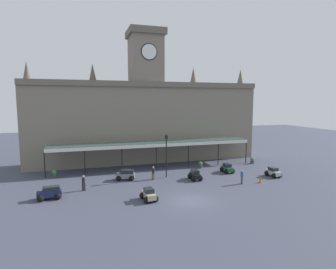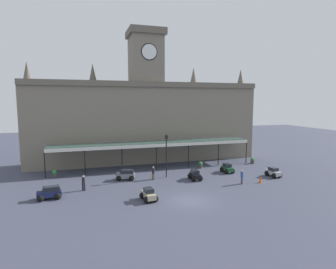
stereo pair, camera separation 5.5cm
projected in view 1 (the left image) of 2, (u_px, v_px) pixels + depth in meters
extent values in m
plane|color=#3E4253|center=(190.00, 201.00, 26.82)|extent=(140.00, 140.00, 0.00)
cube|color=slate|center=(146.00, 122.00, 44.23)|extent=(35.82, 5.31, 12.51)
cube|color=#685F52|center=(150.00, 84.00, 40.86)|extent=(35.82, 0.30, 0.80)
cube|color=slate|center=(146.00, 60.00, 43.06)|extent=(4.80, 4.80, 6.95)
cube|color=#61594D|center=(145.00, 33.00, 42.58)|extent=(5.50, 5.50, 1.00)
cylinder|color=white|center=(149.00, 52.00, 40.62)|extent=(2.20, 0.12, 2.20)
cylinder|color=black|center=(149.00, 52.00, 40.66)|extent=(2.46, 0.06, 2.46)
cone|color=#5B5448|center=(27.00, 71.00, 38.36)|extent=(1.10, 1.10, 2.60)
cone|color=#5B5448|center=(93.00, 73.00, 40.96)|extent=(1.10, 1.10, 2.60)
cone|color=#5B5448|center=(193.00, 76.00, 45.68)|extent=(1.10, 1.10, 2.60)
cone|color=#5B5448|center=(240.00, 77.00, 48.28)|extent=(1.10, 1.10, 2.60)
cube|color=#38564C|center=(154.00, 143.00, 39.93)|extent=(28.93, 3.20, 0.16)
cube|color=silver|center=(157.00, 146.00, 38.44)|extent=(28.93, 0.12, 0.44)
cylinder|color=black|center=(45.00, 164.00, 34.54)|extent=(0.14, 0.14, 3.57)
cylinder|color=black|center=(85.00, 162.00, 35.95)|extent=(0.14, 0.14, 3.57)
cylinder|color=black|center=(122.00, 159.00, 37.37)|extent=(0.14, 0.14, 3.57)
cylinder|color=black|center=(156.00, 157.00, 38.78)|extent=(0.14, 0.14, 3.57)
cylinder|color=black|center=(188.00, 155.00, 40.19)|extent=(0.14, 0.14, 3.57)
cylinder|color=black|center=(218.00, 153.00, 41.61)|extent=(0.14, 0.14, 3.57)
cylinder|color=black|center=(246.00, 152.00, 43.02)|extent=(0.14, 0.14, 3.57)
cube|color=tan|center=(149.00, 195.00, 26.87)|extent=(1.05, 2.12, 0.50)
cube|color=#1E232B|center=(149.00, 190.00, 26.86)|extent=(0.89, 1.16, 0.42)
sphere|color=black|center=(156.00, 199.00, 26.44)|extent=(0.64, 0.64, 0.64)
sphere|color=black|center=(147.00, 200.00, 26.11)|extent=(0.64, 0.64, 0.64)
sphere|color=black|center=(151.00, 194.00, 27.68)|extent=(0.64, 0.64, 0.64)
sphere|color=black|center=(143.00, 195.00, 27.35)|extent=(0.64, 0.64, 0.64)
cube|color=slate|center=(125.00, 176.00, 33.82)|extent=(2.41, 1.50, 0.55)
cube|color=#1E232B|center=(127.00, 172.00, 33.77)|extent=(1.72, 1.24, 0.45)
sphere|color=black|center=(119.00, 178.00, 33.40)|extent=(0.64, 0.64, 0.64)
sphere|color=black|center=(120.00, 176.00, 34.29)|extent=(0.64, 0.64, 0.64)
sphere|color=black|center=(131.00, 178.00, 33.41)|extent=(0.64, 0.64, 0.64)
sphere|color=black|center=(132.00, 176.00, 34.31)|extent=(0.64, 0.64, 0.64)
cube|color=#19214C|center=(49.00, 194.00, 27.15)|extent=(2.34, 1.15, 0.55)
cube|color=#1E232B|center=(51.00, 189.00, 27.17)|extent=(1.63, 1.00, 0.45)
sphere|color=black|center=(41.00, 199.00, 26.45)|extent=(0.64, 0.64, 0.64)
sphere|color=black|center=(41.00, 196.00, 27.27)|extent=(0.64, 0.64, 0.64)
sphere|color=black|center=(58.00, 196.00, 27.07)|extent=(0.64, 0.64, 0.64)
sphere|color=black|center=(58.00, 194.00, 27.89)|extent=(0.64, 0.64, 0.64)
cube|color=#B2B5BA|center=(273.00, 173.00, 35.33)|extent=(0.96, 2.08, 0.50)
cube|color=#1E232B|center=(273.00, 169.00, 35.33)|extent=(0.84, 1.13, 0.42)
sphere|color=black|center=(280.00, 175.00, 34.87)|extent=(0.64, 0.64, 0.64)
sphere|color=black|center=(274.00, 176.00, 34.58)|extent=(0.64, 0.64, 0.64)
sphere|color=black|center=(272.00, 172.00, 36.14)|extent=(0.64, 0.64, 0.64)
sphere|color=black|center=(267.00, 173.00, 35.84)|extent=(0.64, 0.64, 0.64)
cube|color=#1E512D|center=(227.00, 169.00, 37.41)|extent=(0.91, 2.06, 0.50)
cube|color=#1E232B|center=(227.00, 165.00, 37.40)|extent=(0.82, 1.11, 0.42)
sphere|color=black|center=(233.00, 171.00, 36.91)|extent=(0.64, 0.64, 0.64)
sphere|color=black|center=(227.00, 171.00, 36.66)|extent=(0.64, 0.64, 0.64)
sphere|color=black|center=(228.00, 169.00, 38.20)|extent=(0.64, 0.64, 0.64)
sphere|color=black|center=(222.00, 169.00, 37.95)|extent=(0.64, 0.64, 0.64)
cube|color=black|center=(195.00, 175.00, 33.96)|extent=(1.00, 2.10, 0.50)
cube|color=#1E232B|center=(195.00, 172.00, 33.95)|extent=(0.86, 1.15, 0.42)
sphere|color=black|center=(200.00, 178.00, 33.43)|extent=(0.64, 0.64, 0.64)
sphere|color=black|center=(193.00, 179.00, 33.23)|extent=(0.64, 0.64, 0.64)
sphere|color=black|center=(197.00, 175.00, 34.73)|extent=(0.64, 0.64, 0.64)
sphere|color=black|center=(190.00, 176.00, 34.53)|extent=(0.64, 0.64, 0.64)
cylinder|color=black|center=(83.00, 187.00, 29.79)|extent=(0.17, 0.17, 0.82)
cylinder|color=black|center=(85.00, 187.00, 29.76)|extent=(0.17, 0.17, 0.82)
cylinder|color=black|center=(84.00, 180.00, 29.69)|extent=(0.34, 0.34, 0.62)
sphere|color=tan|center=(83.00, 177.00, 29.64)|extent=(0.23, 0.23, 0.23)
cylinder|color=#3F384C|center=(242.00, 181.00, 32.11)|extent=(0.17, 0.17, 0.82)
cylinder|color=#3F384C|center=(242.00, 180.00, 32.33)|extent=(0.17, 0.17, 0.82)
cylinder|color=#334C8C|center=(242.00, 174.00, 32.13)|extent=(0.34, 0.34, 0.62)
sphere|color=tan|center=(242.00, 171.00, 32.08)|extent=(0.23, 0.23, 0.23)
cylinder|color=brown|center=(153.00, 176.00, 34.00)|extent=(0.17, 0.17, 0.82)
cylinder|color=brown|center=(154.00, 177.00, 33.88)|extent=(0.17, 0.17, 0.82)
cylinder|color=black|center=(153.00, 171.00, 33.86)|extent=(0.34, 0.34, 0.62)
sphere|color=tan|center=(153.00, 167.00, 33.81)|extent=(0.23, 0.23, 0.23)
cylinder|color=black|center=(166.00, 158.00, 34.75)|extent=(0.13, 0.13, 4.93)
cube|color=black|center=(166.00, 137.00, 34.42)|extent=(0.30, 0.30, 0.44)
sphere|color=black|center=(166.00, 135.00, 34.39)|extent=(0.14, 0.14, 0.14)
cone|color=orange|center=(261.00, 180.00, 32.70)|extent=(0.40, 0.40, 0.74)
cylinder|color=#47423D|center=(54.00, 176.00, 34.97)|extent=(0.56, 0.56, 0.42)
sphere|color=#2A7B3E|center=(54.00, 172.00, 34.92)|extent=(0.60, 0.60, 0.60)
cylinder|color=#47423D|center=(252.00, 162.00, 42.78)|extent=(0.56, 0.56, 0.42)
sphere|color=#3B783F|center=(252.00, 159.00, 42.72)|extent=(0.60, 0.60, 0.60)
cylinder|color=#47423D|center=(200.00, 167.00, 39.80)|extent=(0.56, 0.56, 0.42)
sphere|color=#306E31|center=(200.00, 164.00, 39.75)|extent=(0.60, 0.60, 0.60)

